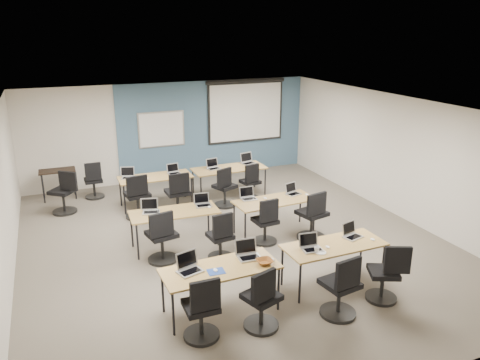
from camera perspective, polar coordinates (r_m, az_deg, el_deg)
name	(u,v)px	position (r m, az deg, el deg)	size (l,w,h in m)	color
floor	(232,241)	(9.51, -0.98, -7.44)	(8.00, 9.00, 0.02)	#6B6354
ceiling	(231,107)	(8.69, -1.08, 8.84)	(8.00, 9.00, 0.02)	white
wall_back	(172,132)	(13.16, -8.33, 5.86)	(8.00, 0.04, 2.70)	beige
wall_front	(385,294)	(5.44, 17.27, -13.15)	(8.00, 0.04, 2.70)	beige
wall_left	(2,206)	(8.48, -27.06, -2.88)	(0.04, 9.00, 2.70)	beige
wall_right	(397,156)	(11.06, 18.62, 2.76)	(0.04, 9.00, 2.70)	beige
blue_accent_panel	(215,128)	(13.49, -3.13, 6.32)	(5.50, 0.04, 2.70)	#3D5977
whiteboard	(161,129)	(13.00, -9.55, 6.10)	(1.28, 0.03, 0.98)	#AFAFB0
projector_screen	(246,108)	(13.67, 0.72, 8.79)	(2.40, 0.10, 1.82)	black
training_table_front_left	(221,271)	(7.03, -2.39, -10.97)	(1.75, 0.73, 0.73)	#A0683B
training_table_front_right	(334,247)	(7.87, 11.38, -8.01)	(1.70, 0.71, 0.73)	#9E6033
training_table_mid_left	(174,214)	(9.12, -8.01, -4.10)	(1.69, 0.70, 0.73)	olive
training_table_mid_right	(275,202)	(9.64, 4.24, -2.71)	(1.69, 0.70, 0.73)	brown
training_table_back_left	(155,178)	(11.29, -10.28, 0.19)	(1.71, 0.71, 0.73)	brown
training_table_back_right	(229,170)	(11.79, -1.33, 1.28)	(1.84, 0.77, 0.73)	olive
laptop_0	(189,267)	(6.94, -6.25, -10.45)	(0.35, 0.30, 0.26)	#BCBDC0
mouse_0	(215,270)	(6.93, -3.01, -10.91)	(0.06, 0.10, 0.03)	white
task_chair_0	(202,313)	(6.61, -4.63, -15.88)	(0.51, 0.51, 0.99)	black
laptop_1	(248,253)	(7.28, 0.98, -8.88)	(0.35, 0.30, 0.26)	#ADADB8
mouse_1	(273,259)	(7.23, 4.00, -9.62)	(0.06, 0.09, 0.03)	white
task_chair_1	(262,304)	(6.79, 2.68, -14.85)	(0.53, 0.51, 0.99)	black
laptop_2	(311,246)	(7.60, 8.63, -7.90)	(0.32, 0.27, 0.24)	#A9A9A9
mouse_2	(328,247)	(7.72, 10.63, -8.02)	(0.06, 0.09, 0.03)	white
task_chair_2	(341,291)	(7.19, 12.22, -13.11)	(0.55, 0.55, 1.02)	black
laptop_3	(352,233)	(8.17, 13.44, -6.33)	(0.31, 0.26, 0.24)	silver
mouse_3	(373,239)	(8.14, 15.87, -6.98)	(0.06, 0.10, 0.03)	white
task_chair_3	(386,278)	(7.75, 17.40, -11.28)	(0.53, 0.49, 0.98)	black
laptop_4	(150,209)	(9.13, -10.86, -3.48)	(0.33, 0.28, 0.25)	#A7A8B1
mouse_4	(170,213)	(8.98, -8.49, -4.06)	(0.06, 0.09, 0.03)	white
task_chair_4	(162,241)	(8.65, -9.48, -7.29)	(0.55, 0.55, 1.03)	black
laptop_5	(203,203)	(9.32, -4.57, -2.76)	(0.31, 0.26, 0.24)	silver
mouse_5	(209,207)	(9.21, -3.78, -3.30)	(0.06, 0.10, 0.03)	white
task_chair_5	(221,240)	(8.62, -2.34, -7.35)	(0.48, 0.48, 0.96)	black
laptop_6	(248,196)	(9.64, 0.99, -1.96)	(0.31, 0.27, 0.24)	#A2A3AC
mouse_6	(265,198)	(9.67, 3.09, -2.22)	(0.07, 0.10, 0.04)	white
task_chair_6	(266,225)	(9.26, 3.18, -5.48)	(0.49, 0.49, 0.97)	black
laptop_7	(292,191)	(9.98, 6.42, -1.38)	(0.30, 0.25, 0.23)	#B3B3B9
mouse_7	(307,194)	(9.97, 8.14, -1.76)	(0.06, 0.10, 0.04)	white
task_chair_7	(313,219)	(9.52, 8.84, -4.75)	(0.58, 0.58, 1.05)	black
laptop_8	(128,175)	(11.29, -13.46, 0.56)	(0.33, 0.28, 0.25)	#B3B3B6
mouse_8	(147,178)	(11.14, -11.28, 0.20)	(0.06, 0.10, 0.03)	white
task_chair_8	(138,200)	(10.69, -12.36, -2.36)	(0.57, 0.57, 1.05)	black
laptop_9	(174,171)	(11.43, -8.10, 1.09)	(0.30, 0.26, 0.23)	silver
mouse_9	(178,174)	(11.32, -7.59, 0.70)	(0.06, 0.10, 0.04)	white
task_chair_9	(178,197)	(10.70, -7.56, -2.09)	(0.57, 0.57, 1.04)	black
laptop_10	(213,166)	(11.72, -3.29, 1.69)	(0.32, 0.28, 0.25)	#B8B8B9
mouse_10	(226,168)	(11.69, -1.66, 1.42)	(0.06, 0.10, 0.04)	white
task_chair_10	(225,190)	(11.12, -1.89, -1.27)	(0.55, 0.52, 1.00)	black
laptop_11	(248,161)	(12.17, 0.94, 2.36)	(0.35, 0.30, 0.27)	#B8B7BE
mouse_11	(257,165)	(11.96, 2.10, 1.79)	(0.06, 0.09, 0.03)	white
task_chair_11	(251,185)	(11.57, 1.31, -0.59)	(0.47, 0.47, 0.96)	black
blue_mousepad	(216,272)	(6.91, -2.94, -11.08)	(0.25, 0.21, 0.01)	navy
snack_bowl	(265,261)	(7.11, 3.02, -9.88)	(0.28, 0.28, 0.07)	olive
snack_plate	(321,252)	(7.54, 9.80, -8.67)	(0.18, 0.18, 0.01)	white
coffee_cup	(317,250)	(7.51, 9.35, -8.38)	(0.08, 0.08, 0.07)	silver
utility_table	(57,174)	(12.41, -21.36, 0.68)	(0.85, 0.47, 0.75)	black
spare_chair_a	(94,183)	(12.23, -17.39, -0.39)	(0.47, 0.47, 0.96)	black
spare_chair_b	(65,196)	(11.46, -20.59, -1.79)	(0.64, 0.55, 1.03)	black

